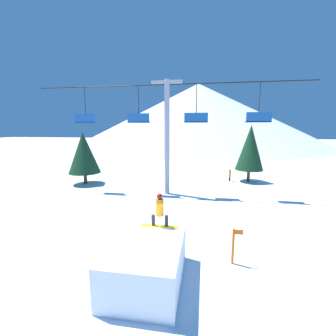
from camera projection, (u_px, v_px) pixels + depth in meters
name	position (u px, v px, depth m)	size (l,w,h in m)	color
ground_plane	(138.00, 273.00, 8.55)	(220.00, 220.00, 0.00)	white
mountain_ridge	(198.00, 115.00, 73.19)	(76.95, 76.95, 19.30)	silver
snow_ramp	(147.00, 262.00, 7.94)	(2.46, 3.46, 1.51)	white
snowboarder	(160.00, 210.00, 8.96)	(1.55, 0.31, 1.38)	yellow
chairlift	(167.00, 127.00, 17.86)	(21.64, 0.44, 9.12)	#9E9EA3
pine_tree_near	(84.00, 153.00, 21.58)	(3.00, 3.00, 5.07)	#4C3823
pine_tree_far	(250.00, 148.00, 22.47)	(2.75, 2.75, 5.73)	#4C3823
trail_marker	(233.00, 245.00, 8.99)	(0.41, 0.10, 1.50)	orange
distant_skier	(230.00, 175.00, 23.11)	(0.24, 0.24, 1.23)	black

